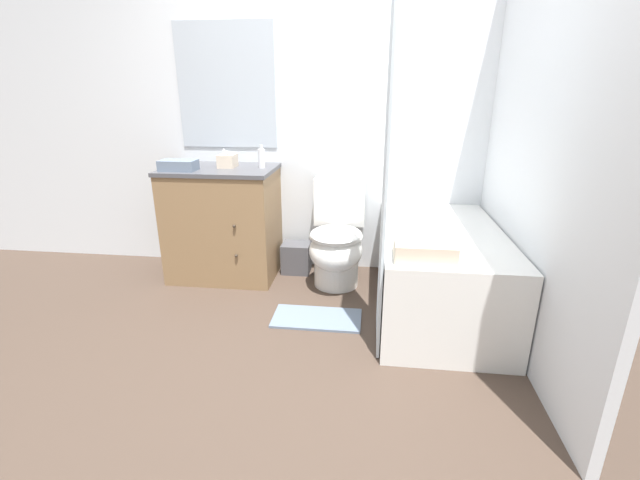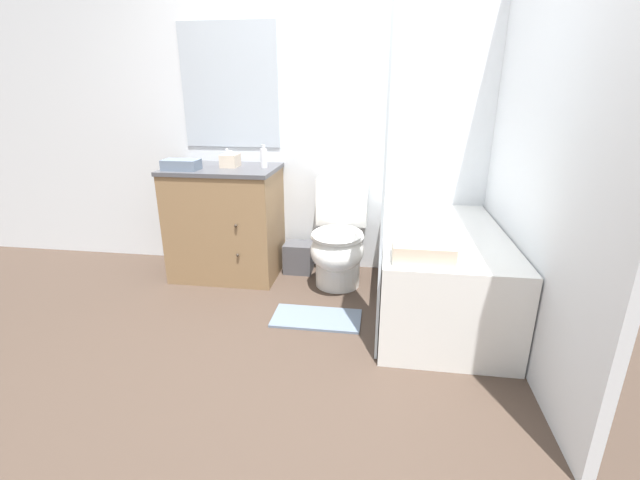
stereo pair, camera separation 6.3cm
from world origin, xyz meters
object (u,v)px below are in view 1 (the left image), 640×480
object	(u,v)px
bathtub	(438,270)
tissue_box	(227,161)
hand_towel_folded	(178,165)
vanity_cabinet	(224,221)
soap_dispenser	(261,158)
wastebasket	(296,258)
bath_mat	(317,318)
toilet	(337,242)
bath_towel_folded	(424,250)
sink_faucet	(228,159)

from	to	relation	value
bathtub	tissue_box	bearing A→B (deg)	164.49
bathtub	hand_towel_folded	world-z (taller)	hand_towel_folded
vanity_cabinet	soap_dispenser	distance (m)	0.60
vanity_cabinet	soap_dispenser	size ratio (longest dim) A/B	5.12
wastebasket	soap_dispenser	bearing A→B (deg)	-158.43
wastebasket	bath_mat	distance (m)	0.82
toilet	wastebasket	distance (m)	0.45
vanity_cabinet	bath_mat	size ratio (longest dim) A/B	1.51
toilet	tissue_box	size ratio (longest dim) A/B	5.26
hand_towel_folded	bath_towel_folded	distance (m)	1.89
toilet	tissue_box	world-z (taller)	tissue_box
bathtub	tissue_box	size ratio (longest dim) A/B	9.34
vanity_cabinet	bath_towel_folded	xyz separation A→B (m)	(1.45, -0.94, 0.17)
bath_towel_folded	bath_mat	distance (m)	0.92
bathtub	bath_mat	world-z (taller)	bathtub
hand_towel_folded	bath_towel_folded	size ratio (longest dim) A/B	0.81
bathtub	wastebasket	xyz separation A→B (m)	(-1.06, 0.53, -0.17)
vanity_cabinet	bathtub	distance (m)	1.68
tissue_box	bath_towel_folded	xyz separation A→B (m)	(1.39, -0.96, -0.30)
hand_towel_folded	soap_dispenser	bearing A→B (deg)	17.57
bathtub	bath_mat	xyz separation A→B (m)	(-0.79, -0.24, -0.28)
tissue_box	hand_towel_folded	xyz separation A→B (m)	(-0.31, -0.18, -0.01)
toilet	sink_faucet	bearing A→B (deg)	162.98
vanity_cabinet	tissue_box	size ratio (longest dim) A/B	5.88
sink_faucet	wastebasket	world-z (taller)	sink_faucet
tissue_box	wastebasket	bearing A→B (deg)	10.48
soap_dispenser	bathtub	bearing A→B (deg)	-18.48
wastebasket	toilet	bearing A→B (deg)	-27.57
soap_dispenser	bath_mat	world-z (taller)	soap_dispenser
toilet	bath_mat	xyz separation A→B (m)	(-0.08, -0.58, -0.33)
toilet	hand_towel_folded	distance (m)	1.30
bathtub	hand_towel_folded	xyz separation A→B (m)	(-1.87, 0.25, 0.63)
vanity_cabinet	sink_faucet	distance (m)	0.51
bathtub	wastebasket	bearing A→B (deg)	153.67
toilet	bathtub	bearing A→B (deg)	-25.71
vanity_cabinet	soap_dispenser	world-z (taller)	soap_dispenser
vanity_cabinet	bathtub	world-z (taller)	vanity_cabinet
tissue_box	soap_dispenser	xyz separation A→B (m)	(0.27, -0.00, 0.03)
toilet	soap_dispenser	bearing A→B (deg)	171.24
bath_mat	vanity_cabinet	bearing A→B (deg)	141.77
vanity_cabinet	bath_mat	world-z (taller)	vanity_cabinet
sink_faucet	tissue_box	world-z (taller)	sink_faucet
wastebasket	bath_towel_folded	size ratio (longest dim) A/B	0.77
bath_mat	sink_faucet	bearing A→B (deg)	133.92
wastebasket	hand_towel_folded	world-z (taller)	hand_towel_folded
tissue_box	hand_towel_folded	world-z (taller)	tissue_box
toilet	bath_towel_folded	world-z (taller)	toilet
sink_faucet	hand_towel_folded	xyz separation A→B (m)	(-0.25, -0.37, 0.00)
sink_faucet	bathtub	xyz separation A→B (m)	(1.62, -0.62, -0.62)
soap_dispenser	bath_mat	size ratio (longest dim) A/B	0.30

